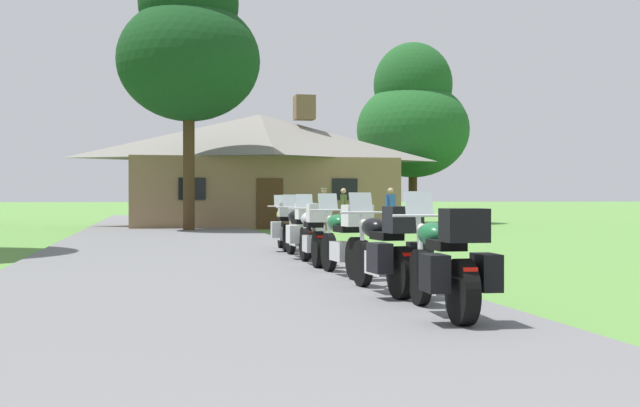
{
  "coord_description": "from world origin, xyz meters",
  "views": [
    {
      "loc": [
        -0.73,
        -1.1,
        1.28
      ],
      "look_at": [
        2.68,
        14.72,
        1.17
      ],
      "focal_mm": 44.8,
      "sensor_mm": 36.0,
      "label": 1
    }
  ],
  "objects_px": {
    "motorcycle_black_second_in_row": "(387,251)",
    "motorcycle_yellow_farthest_in_row": "(285,227)",
    "motorcycle_green_third_in_row": "(345,240)",
    "bystander_blue_shirt_by_tree": "(390,207)",
    "motorcycle_green_nearest_to_camera": "(447,264)",
    "tree_by_lodge_front": "(189,44)",
    "bystander_olive_shirt_near_lodge": "(324,206)",
    "motorcycle_black_fifth_in_row": "(301,231)",
    "bystander_olive_shirt_beside_signpost": "(343,207)",
    "motorcycle_silver_fourth_in_row": "(313,234)",
    "tree_right_of_lodge": "(413,116)"
  },
  "relations": [
    {
      "from": "bystander_blue_shirt_by_tree",
      "to": "bystander_olive_shirt_near_lodge",
      "type": "bearing_deg",
      "value": -86.44
    },
    {
      "from": "motorcycle_silver_fourth_in_row",
      "to": "bystander_olive_shirt_near_lodge",
      "type": "height_order",
      "value": "bystander_olive_shirt_near_lodge"
    },
    {
      "from": "motorcycle_black_second_in_row",
      "to": "bystander_olive_shirt_near_lodge",
      "type": "bearing_deg",
      "value": 75.77
    },
    {
      "from": "bystander_olive_shirt_near_lodge",
      "to": "tree_by_lodge_front",
      "type": "xyz_separation_m",
      "value": [
        -5.3,
        -0.25,
        6.17
      ]
    },
    {
      "from": "bystander_olive_shirt_beside_signpost",
      "to": "motorcycle_yellow_farthest_in_row",
      "type": "bearing_deg",
      "value": -0.36
    },
    {
      "from": "tree_by_lodge_front",
      "to": "bystander_olive_shirt_beside_signpost",
      "type": "bearing_deg",
      "value": -3.17
    },
    {
      "from": "motorcycle_green_third_in_row",
      "to": "motorcycle_black_fifth_in_row",
      "type": "bearing_deg",
      "value": 85.34
    },
    {
      "from": "tree_by_lodge_front",
      "to": "tree_right_of_lodge",
      "type": "bearing_deg",
      "value": 34.71
    },
    {
      "from": "motorcycle_black_second_in_row",
      "to": "motorcycle_green_third_in_row",
      "type": "xyz_separation_m",
      "value": [
        0.04,
        2.4,
        0.01
      ]
    },
    {
      "from": "motorcycle_black_fifth_in_row",
      "to": "bystander_blue_shirt_by_tree",
      "type": "distance_m",
      "value": 13.63
    },
    {
      "from": "bystander_olive_shirt_near_lodge",
      "to": "tree_right_of_lodge",
      "type": "bearing_deg",
      "value": -140.9
    },
    {
      "from": "motorcycle_black_second_in_row",
      "to": "tree_right_of_lodge",
      "type": "xyz_separation_m",
      "value": [
        10.21,
        29.02,
        4.83
      ]
    },
    {
      "from": "bystander_olive_shirt_beside_signpost",
      "to": "tree_right_of_lodge",
      "type": "bearing_deg",
      "value": 165.44
    },
    {
      "from": "motorcycle_yellow_farthest_in_row",
      "to": "bystander_olive_shirt_beside_signpost",
      "type": "height_order",
      "value": "bystander_olive_shirt_beside_signpost"
    },
    {
      "from": "tree_by_lodge_front",
      "to": "bystander_blue_shirt_by_tree",
      "type": "bearing_deg",
      "value": -16.36
    },
    {
      "from": "motorcycle_green_third_in_row",
      "to": "bystander_olive_shirt_beside_signpost",
      "type": "height_order",
      "value": "bystander_olive_shirt_beside_signpost"
    },
    {
      "from": "motorcycle_green_nearest_to_camera",
      "to": "motorcycle_silver_fourth_in_row",
      "type": "bearing_deg",
      "value": 93.44
    },
    {
      "from": "bystander_olive_shirt_beside_signpost",
      "to": "tree_by_lodge_front",
      "type": "relative_size",
      "value": 0.16
    },
    {
      "from": "motorcycle_black_second_in_row",
      "to": "motorcycle_yellow_farthest_in_row",
      "type": "distance_m",
      "value": 8.67
    },
    {
      "from": "motorcycle_green_nearest_to_camera",
      "to": "bystander_blue_shirt_by_tree",
      "type": "distance_m",
      "value": 21.61
    },
    {
      "from": "motorcycle_green_third_in_row",
      "to": "motorcycle_black_second_in_row",
      "type": "bearing_deg",
      "value": -94.71
    },
    {
      "from": "motorcycle_black_second_in_row",
      "to": "motorcycle_yellow_farthest_in_row",
      "type": "relative_size",
      "value": 1.0
    },
    {
      "from": "motorcycle_black_second_in_row",
      "to": "motorcycle_black_fifth_in_row",
      "type": "relative_size",
      "value": 1.0
    },
    {
      "from": "bystander_blue_shirt_by_tree",
      "to": "motorcycle_green_nearest_to_camera",
      "type": "bearing_deg",
      "value": 37.81
    },
    {
      "from": "motorcycle_green_third_in_row",
      "to": "motorcycle_yellow_farthest_in_row",
      "type": "bearing_deg",
      "value": 85.18
    },
    {
      "from": "motorcycle_black_second_in_row",
      "to": "motorcycle_green_third_in_row",
      "type": "bearing_deg",
      "value": 85.05
    },
    {
      "from": "motorcycle_green_third_in_row",
      "to": "bystander_blue_shirt_by_tree",
      "type": "distance_m",
      "value": 17.4
    },
    {
      "from": "motorcycle_silver_fourth_in_row",
      "to": "bystander_blue_shirt_by_tree",
      "type": "height_order",
      "value": "bystander_blue_shirt_by_tree"
    },
    {
      "from": "bystander_olive_shirt_near_lodge",
      "to": "bystander_blue_shirt_by_tree",
      "type": "distance_m",
      "value": 3.13
    },
    {
      "from": "motorcycle_green_nearest_to_camera",
      "to": "bystander_olive_shirt_near_lodge",
      "type": "relative_size",
      "value": 1.24
    },
    {
      "from": "motorcycle_silver_fourth_in_row",
      "to": "bystander_blue_shirt_by_tree",
      "type": "bearing_deg",
      "value": 69.02
    },
    {
      "from": "motorcycle_green_third_in_row",
      "to": "tree_right_of_lodge",
      "type": "height_order",
      "value": "tree_right_of_lodge"
    },
    {
      "from": "motorcycle_green_third_in_row",
      "to": "motorcycle_silver_fourth_in_row",
      "type": "xyz_separation_m",
      "value": [
        -0.06,
        2.17,
        0.0
      ]
    },
    {
      "from": "motorcycle_green_nearest_to_camera",
      "to": "motorcycle_black_second_in_row",
      "type": "xyz_separation_m",
      "value": [
        -0.02,
        2.01,
        0.0
      ]
    },
    {
      "from": "motorcycle_black_fifth_in_row",
      "to": "bystander_olive_shirt_beside_signpost",
      "type": "bearing_deg",
      "value": 70.52
    },
    {
      "from": "motorcycle_green_nearest_to_camera",
      "to": "bystander_blue_shirt_by_tree",
      "type": "height_order",
      "value": "bystander_blue_shirt_by_tree"
    },
    {
      "from": "tree_by_lodge_front",
      "to": "motorcycle_green_third_in_row",
      "type": "bearing_deg",
      "value": -85.39
    },
    {
      "from": "motorcycle_black_second_in_row",
      "to": "motorcycle_silver_fourth_in_row",
      "type": "height_order",
      "value": "same"
    },
    {
      "from": "motorcycle_black_fifth_in_row",
      "to": "motorcycle_yellow_farthest_in_row",
      "type": "distance_m",
      "value": 2.23
    },
    {
      "from": "motorcycle_silver_fourth_in_row",
      "to": "motorcycle_yellow_farthest_in_row",
      "type": "relative_size",
      "value": 1.0
    },
    {
      "from": "motorcycle_black_second_in_row",
      "to": "motorcycle_green_third_in_row",
      "type": "relative_size",
      "value": 1.0
    },
    {
      "from": "motorcycle_black_fifth_in_row",
      "to": "tree_right_of_lodge",
      "type": "xyz_separation_m",
      "value": [
        10.1,
        22.58,
        4.83
      ]
    },
    {
      "from": "motorcycle_yellow_farthest_in_row",
      "to": "tree_by_lodge_front",
      "type": "bearing_deg",
      "value": 100.96
    },
    {
      "from": "motorcycle_green_nearest_to_camera",
      "to": "motorcycle_yellow_farthest_in_row",
      "type": "height_order",
      "value": "same"
    },
    {
      "from": "motorcycle_black_fifth_in_row",
      "to": "tree_right_of_lodge",
      "type": "height_order",
      "value": "tree_right_of_lodge"
    },
    {
      "from": "motorcycle_black_fifth_in_row",
      "to": "motorcycle_yellow_farthest_in_row",
      "type": "bearing_deg",
      "value": 86.33
    },
    {
      "from": "motorcycle_green_third_in_row",
      "to": "motorcycle_black_fifth_in_row",
      "type": "xyz_separation_m",
      "value": [
        0.07,
        4.04,
        -0.01
      ]
    },
    {
      "from": "motorcycle_black_fifth_in_row",
      "to": "bystander_blue_shirt_by_tree",
      "type": "xyz_separation_m",
      "value": [
        5.75,
        12.35,
        0.32
      ]
    },
    {
      "from": "motorcycle_black_second_in_row",
      "to": "tree_by_lodge_front",
      "type": "bearing_deg",
      "value": 90.03
    },
    {
      "from": "bystander_olive_shirt_near_lodge",
      "to": "bystander_olive_shirt_beside_signpost",
      "type": "relative_size",
      "value": 1.01
    }
  ]
}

